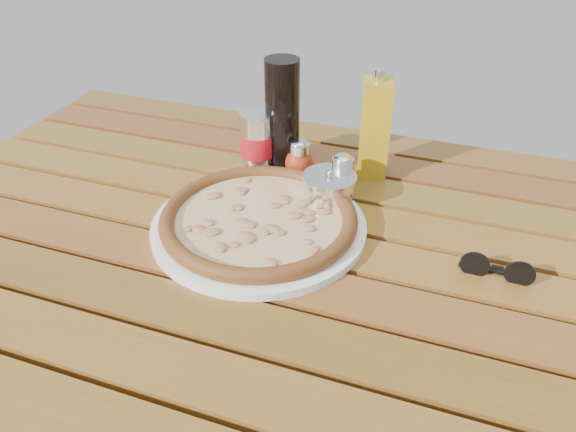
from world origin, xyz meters
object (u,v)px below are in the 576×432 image
(table, at_px, (284,273))
(plate, at_px, (259,226))
(dark_bottle, at_px, (282,116))
(olive_oil_cruet, at_px, (375,128))
(sunglasses, at_px, (497,269))
(parmesan_tin, at_px, (329,190))
(pizza, at_px, (259,218))
(oregano_shaker, at_px, (342,175))
(soda_can, at_px, (258,142))
(pepper_shaker, at_px, (299,160))

(table, distance_m, plate, 0.10)
(table, relative_size, plate, 3.89)
(dark_bottle, distance_m, olive_oil_cruet, 0.18)
(sunglasses, bearing_deg, plate, -179.00)
(sunglasses, bearing_deg, parmesan_tin, 159.60)
(table, distance_m, parmesan_tin, 0.17)
(pizza, bearing_deg, oregano_shaker, 58.04)
(soda_can, bearing_deg, table, -57.74)
(dark_bottle, relative_size, parmesan_tin, 1.93)
(sunglasses, bearing_deg, pizza, -179.00)
(soda_can, bearing_deg, pepper_shaker, -2.88)
(soda_can, bearing_deg, pizza, -67.54)
(sunglasses, bearing_deg, pepper_shaker, 153.99)
(pepper_shaker, bearing_deg, oregano_shaker, -18.13)
(olive_oil_cruet, bearing_deg, soda_can, -165.18)
(pizza, bearing_deg, parmesan_tin, 52.52)
(plate, xyz_separation_m, pizza, (0.00, -0.00, 0.02))
(plate, bearing_deg, sunglasses, 0.39)
(dark_bottle, bearing_deg, olive_oil_cruet, 10.82)
(pizza, bearing_deg, soda_can, 112.46)
(olive_oil_cruet, bearing_deg, table, -108.63)
(table, bearing_deg, parmesan_tin, 71.62)
(pepper_shaker, bearing_deg, dark_bottle, 147.39)
(olive_oil_cruet, height_order, sunglasses, olive_oil_cruet)
(table, xyz_separation_m, oregano_shaker, (0.05, 0.17, 0.11))
(pepper_shaker, bearing_deg, sunglasses, -26.63)
(dark_bottle, height_order, parmesan_tin, dark_bottle)
(table, relative_size, sunglasses, 12.71)
(pizza, bearing_deg, plate, 135.00)
(plate, height_order, sunglasses, sunglasses)
(table, height_order, pizza, pizza)
(soda_can, height_order, sunglasses, soda_can)
(olive_oil_cruet, bearing_deg, dark_bottle, -169.18)
(soda_can, xyz_separation_m, olive_oil_cruet, (0.22, 0.06, 0.04))
(dark_bottle, xyz_separation_m, soda_can, (-0.04, -0.02, -0.05))
(olive_oil_cruet, bearing_deg, parmesan_tin, -108.85)
(table, distance_m, oregano_shaker, 0.21)
(table, xyz_separation_m, pizza, (-0.05, 0.01, 0.10))
(table, xyz_separation_m, sunglasses, (0.33, 0.01, 0.09))
(table, xyz_separation_m, soda_can, (-0.13, 0.20, 0.13))
(pizza, bearing_deg, table, -9.44)
(dark_bottle, xyz_separation_m, olive_oil_cruet, (0.17, 0.03, -0.01))
(table, height_order, dark_bottle, dark_bottle)
(parmesan_tin, bearing_deg, dark_bottle, 140.58)
(plate, height_order, soda_can, soda_can)
(pizza, bearing_deg, sunglasses, 0.39)
(pepper_shaker, distance_m, dark_bottle, 0.09)
(olive_oil_cruet, xyz_separation_m, parmesan_tin, (-0.05, -0.14, -0.07))
(pizza, xyz_separation_m, dark_bottle, (-0.04, 0.22, 0.09))
(pizza, height_order, parmesan_tin, parmesan_tin)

